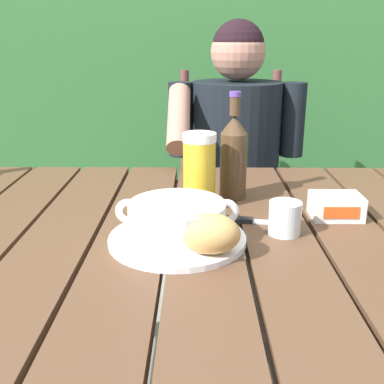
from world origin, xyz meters
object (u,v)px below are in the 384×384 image
Objects in this scene: person_eating at (235,163)px; butter_tub at (336,206)px; beer_glass at (199,171)px; table_knife at (252,221)px; chair_near_diner at (230,201)px; serving_plate at (177,239)px; soup_bowl at (177,219)px; bread_roll at (209,233)px; water_glass_small at (285,218)px; beer_bottle at (234,155)px.

butter_tub is (0.17, -0.66, 0.07)m from person_eating.
table_knife is at bearing -39.74° from beer_glass.
table_knife is (-0.02, -0.90, 0.27)m from chair_near_diner.
chair_near_diner is 3.74× the size of serving_plate.
butter_tub is at bearing -78.97° from chair_near_diner.
person_eating is 0.82m from soup_bowl.
table_knife is (0.10, 0.17, -0.04)m from bread_roll.
water_glass_small is at bearing -144.44° from butter_tub.
beer_glass is (-0.13, -0.60, 0.14)m from person_eating.
beer_glass is 2.61× the size of water_glass_small.
chair_near_diner is at bearing 79.79° from soup_bowl.
beer_bottle is at bearing 111.03° from water_glass_small.
serving_plate is 0.32m from beer_bottle.
beer_glass is (0.04, 0.20, 0.04)m from soup_bowl.
soup_bowl is 1.98× the size of bread_roll.
beer_bottle is at bearing -95.33° from person_eating.
serving_plate is 3.96× the size of water_glass_small.
beer_bottle is (0.07, 0.34, 0.06)m from bread_roll.
table_knife is (0.16, 0.10, -0.04)m from soup_bowl.
chair_near_diner is 14.81× the size of water_glass_small.
chair_near_diner reaches higher than table_knife.
serving_plate is at bearing -158.70° from butter_tub.
soup_bowl reaches higher than serving_plate.
soup_bowl is 0.22m from water_glass_small.
person_eating is 0.63m from beer_glass.
butter_tub is (0.22, -0.14, -0.08)m from beer_bottle.
water_glass_small is at bearing -87.77° from chair_near_diner.
beer_glass is 1.63× the size of butter_tub.
table_knife is at bearing -91.61° from person_eating.
water_glass_small reaches higher than serving_plate.
bread_roll is (-0.12, -1.07, 0.31)m from chair_near_diner.
chair_near_diner is at bearing 88.56° from table_knife.
chair_near_diner is at bearing 101.03° from butter_tub.
serving_plate is 1.13× the size of soup_bowl.
water_glass_small reaches higher than table_knife.
chair_near_diner is 6.00× the size of table_knife.
table_knife is (0.11, -0.09, -0.09)m from beer_glass.
beer_glass reaches higher than table_knife.
beer_glass is 0.17m from table_knife.
bread_roll is 0.72× the size of table_knife.
serving_plate is at bearing 135.00° from soup_bowl.
serving_plate is 1.03× the size of beer_bottle.
water_glass_small is 0.41× the size of table_knife.
butter_tub is at bearing 21.30° from soup_bowl.
soup_bowl reaches higher than butter_tub.
bread_roll is 0.19m from water_glass_small.
serving_plate is 0.04m from soup_bowl.
bread_roll reaches higher than water_glass_small.
water_glass_small is at bearing -68.97° from beer_bottle.
serving_plate is (-0.18, -0.79, 0.05)m from person_eating.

